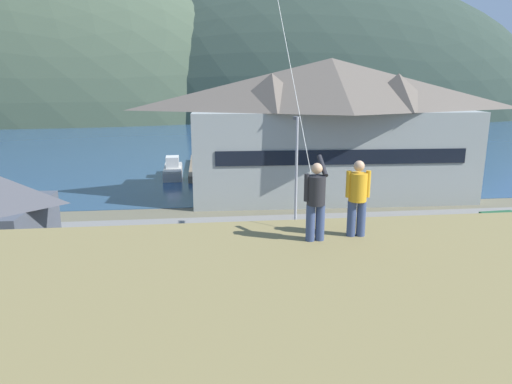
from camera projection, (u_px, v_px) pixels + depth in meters
ground_plane at (314, 324)px, 18.33m from camera, size 600.00×600.00×0.00m
parking_lot_pad at (291, 272)px, 23.15m from camera, size 40.00×20.00×0.10m
bay_water at (229, 139)px, 76.27m from camera, size 360.00×84.00×0.03m
far_hill_west_ridge at (21, 119)px, 118.02m from camera, size 132.89×56.78×78.78m
far_hill_east_peak at (321, 114)px, 135.82m from camera, size 131.73×75.83×75.62m
harbor_lodge at (330, 124)px, 37.86m from camera, size 23.85×10.67×11.22m
storage_shed_waterside at (292, 168)px, 39.25m from camera, size 5.52×4.88×4.28m
wharf_dock at (205, 167)px, 49.78m from camera, size 3.20×13.15×0.70m
moored_boat_wharfside at (173, 170)px, 46.16m from camera, size 1.93×5.60×2.16m
moored_boat_outer_mooring at (234, 158)px, 53.12m from camera, size 2.43×6.82×2.16m
parked_car_back_row_left at (218, 308)px, 17.42m from camera, size 4.30×2.25×1.82m
parked_car_mid_row_near at (137, 258)px, 22.37m from camera, size 4.28×2.22×1.82m
parked_car_mid_row_center at (411, 288)px, 19.08m from camera, size 4.34×2.34×1.82m
parked_car_front_row_red at (504, 228)px, 26.78m from camera, size 4.31×2.27×1.82m
parked_car_corner_spot at (83, 313)px, 17.02m from camera, size 4.34×2.33×1.82m
parked_car_front_row_silver at (501, 272)px, 20.71m from camera, size 4.30×2.25×1.82m
parked_car_mid_row_far at (272, 244)px, 24.19m from camera, size 4.35×2.36×1.82m
parked_car_front_row_end at (380, 246)px, 23.97m from camera, size 4.30×2.26×1.82m
parking_light_pole at (296, 169)px, 27.66m from camera, size 0.24×0.78×7.29m
person_kite_flyer at (316, 199)px, 10.00m from camera, size 0.52×0.67×1.86m
person_companion at (358, 196)px, 10.30m from camera, size 0.55×0.40×1.74m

